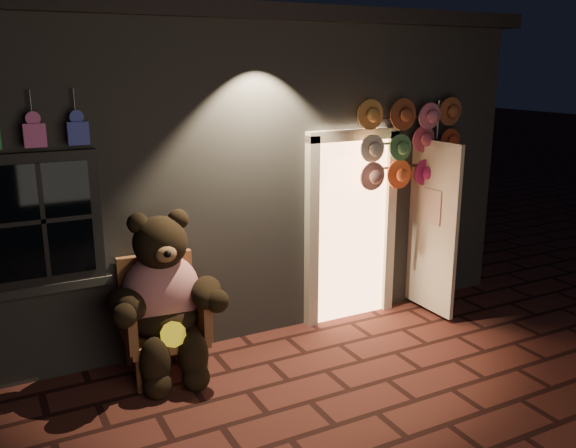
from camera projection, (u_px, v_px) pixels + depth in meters
ground at (310, 402)px, 5.36m from camera, size 60.00×60.00×0.00m
shop_building at (167, 150)px, 8.34m from camera, size 7.30×5.95×3.51m
wicker_armchair at (162, 315)px, 5.83m from camera, size 0.80×0.73×1.10m
teddy_bear at (164, 298)px, 5.64m from camera, size 1.17×0.94×1.61m
hat_rack at (415, 145)px, 6.88m from camera, size 1.41×0.22×2.50m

